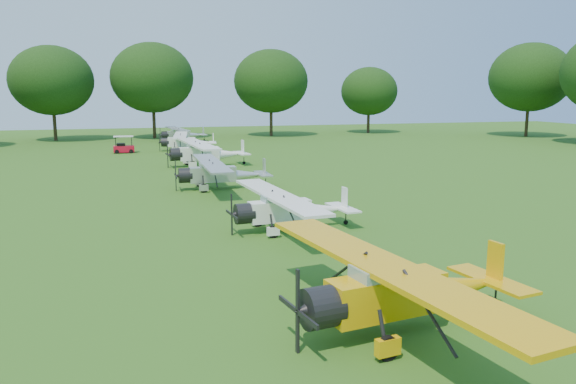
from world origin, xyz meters
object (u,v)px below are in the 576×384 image
object	(u,v)px
aircraft_2	(402,286)
aircraft_5	(205,151)
aircraft_6	(186,140)
aircraft_4	(220,172)
aircraft_7	(182,133)
aircraft_3	(289,207)
golf_cart	(123,147)

from	to	relation	value
aircraft_2	aircraft_5	distance (m)	35.28
aircraft_2	aircraft_6	distance (m)	48.43
aircraft_5	aircraft_6	world-z (taller)	aircraft_5
aircraft_4	aircraft_7	bearing A→B (deg)	88.94
aircraft_3	aircraft_4	distance (m)	12.03
aircraft_3	aircraft_7	size ratio (longest dim) A/B	1.01
aircraft_6	golf_cart	bearing A→B (deg)	-169.68
aircraft_3	aircraft_7	world-z (taller)	aircraft_3
aircraft_4	aircraft_6	world-z (taller)	aircraft_4
aircraft_4	aircraft_5	world-z (taller)	aircraft_5
aircraft_2	aircraft_4	size ratio (longest dim) A/B	1.09
aircraft_4	aircraft_7	world-z (taller)	aircraft_4
golf_cart	aircraft_5	bearing A→B (deg)	-62.15
aircraft_6	aircraft_7	size ratio (longest dim) A/B	1.03
aircraft_5	aircraft_7	xyz separation A→B (m)	(0.47, 24.59, -0.20)
aircraft_6	aircraft_7	xyz separation A→B (m)	(0.69, 11.43, -0.04)
aircraft_6	golf_cart	size ratio (longest dim) A/B	4.69
aircraft_7	aircraft_2	bearing A→B (deg)	-96.71
aircraft_4	aircraft_6	xyz separation A→B (m)	(0.49, 24.94, -0.02)
aircraft_3	golf_cart	size ratio (longest dim) A/B	4.56
aircraft_2	aircraft_7	distance (m)	59.86
aircraft_4	golf_cart	size ratio (longest dim) A/B	4.75
aircraft_2	aircraft_6	size ratio (longest dim) A/B	1.11
aircraft_3	golf_cart	world-z (taller)	aircraft_3
golf_cart	aircraft_4	bearing A→B (deg)	-76.11
aircraft_6	aircraft_7	world-z (taller)	aircraft_6
aircraft_2	aircraft_4	distance (m)	23.51
aircraft_2	aircraft_5	world-z (taller)	aircraft_5
aircraft_2	aircraft_4	xyz separation A→B (m)	(-0.95, 23.49, -0.10)
aircraft_2	aircraft_4	bearing A→B (deg)	83.74
aircraft_2	aircraft_5	xyz separation A→B (m)	(-0.25, 35.27, 0.04)
golf_cart	aircraft_6	bearing A→B (deg)	3.20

